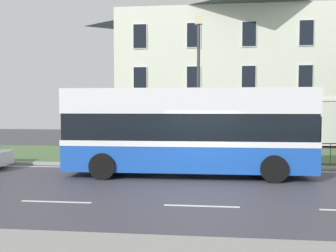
{
  "coord_description": "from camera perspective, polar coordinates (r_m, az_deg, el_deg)",
  "views": [
    {
      "loc": [
        0.08,
        -11.06,
        2.63
      ],
      "look_at": [
        -1.56,
        4.55,
        1.76
      ],
      "focal_mm": 37.84,
      "sensor_mm": 36.0,
      "label": 1
    }
  ],
  "objects": [
    {
      "name": "single_decker_bus",
      "position": [
        13.56,
        3.22,
        -0.68
      ],
      "size": [
        9.26,
        2.68,
        3.29
      ],
      "rotation": [
        0.0,
        0.0,
        0.02
      ],
      "color": "blue",
      "rests_on": "ground_plane"
    },
    {
      "name": "ground_plane",
      "position": [
        12.63,
        5.58,
        -8.94
      ],
      "size": [
        60.0,
        56.0,
        0.18
      ],
      "color": "#3F3D47"
    },
    {
      "name": "street_lamp_post",
      "position": [
        16.68,
        4.92,
        7.66
      ],
      "size": [
        0.36,
        0.24,
        6.67
      ],
      "color": "#333338",
      "rests_on": "ground_plane"
    },
    {
      "name": "georgian_townhouse",
      "position": [
        28.93,
        11.62,
        9.36
      ],
      "size": [
        18.09,
        10.72,
        11.26
      ],
      "color": "silver",
      "rests_on": "ground_plane"
    },
    {
      "name": "iron_verge_railing",
      "position": [
        15.83,
        16.07,
        -4.26
      ],
      "size": [
        12.27,
        0.04,
        0.97
      ],
      "color": "black",
      "rests_on": "ground_plane"
    }
  ]
}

